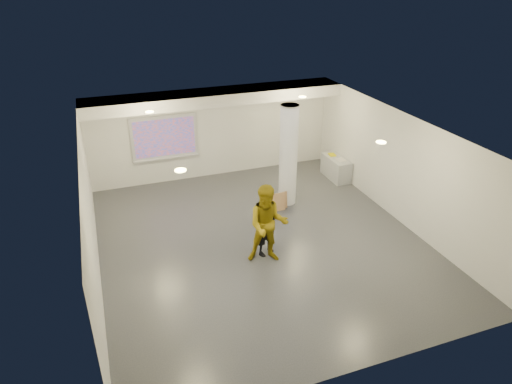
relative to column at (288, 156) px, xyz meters
name	(u,v)px	position (x,y,z in m)	size (l,w,h in m)	color
floor	(261,242)	(-1.50, -1.80, -1.50)	(8.00, 9.00, 0.01)	#35373D
ceiling	(262,131)	(-1.50, -1.80, 1.50)	(8.00, 9.00, 0.01)	silver
wall_back	(213,132)	(-1.50, 2.70, 0.00)	(8.00, 0.01, 3.00)	silver
wall_front	(360,306)	(-1.50, -6.30, 0.00)	(8.00, 0.01, 3.00)	silver
wall_left	(90,218)	(-5.50, -1.80, 0.00)	(0.01, 9.00, 3.00)	silver
wall_right	(399,167)	(2.50, -1.80, 0.00)	(0.01, 9.00, 3.00)	silver
soffit_band	(216,97)	(-1.50, 2.15, 1.32)	(8.00, 1.10, 0.36)	silver
downlight_nw	(150,112)	(-3.70, 0.70, 1.48)	(0.22, 0.22, 0.02)	#FDEC7E
downlight_ne	(302,97)	(0.70, 0.70, 1.48)	(0.22, 0.22, 0.02)	#FDEC7E
downlight_sw	(180,170)	(-3.70, -3.30, 1.48)	(0.22, 0.22, 0.02)	#FDEC7E
downlight_se	(381,142)	(0.70, -3.30, 1.48)	(0.22, 0.22, 0.02)	#FDEC7E
column	(288,156)	(0.00, 0.00, 0.00)	(0.52, 0.52, 3.00)	white
projection_screen	(165,138)	(-3.10, 2.65, 0.03)	(2.10, 0.13, 1.42)	silver
credenza	(336,168)	(2.22, 1.04, -1.14)	(0.52, 1.24, 0.72)	#9EA0A3
papers_stack	(341,160)	(2.25, 0.83, -0.77)	(0.25, 0.32, 0.02)	silver
postit_pad	(332,155)	(2.19, 1.31, -0.76)	(0.20, 0.28, 0.03)	#EADD02
cardboard_back	(280,201)	(-0.37, -0.36, -1.24)	(0.47, 0.04, 0.52)	#A2774D
cardboard_front	(277,202)	(-0.49, -0.40, -1.23)	(0.49, 0.05, 0.54)	#A2774D
woman	(267,223)	(-1.56, -2.31, -0.64)	(0.62, 0.41, 1.71)	black
man	(268,224)	(-1.64, -2.59, -0.51)	(0.96, 0.75, 1.98)	#947A0F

